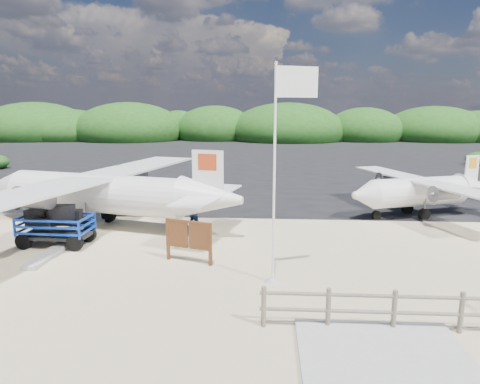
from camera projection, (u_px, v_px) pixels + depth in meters
The scene contains 12 objects.
ground at pixel (181, 253), 15.21m from camera, with size 160.00×160.00×0.00m, color beige.
asphalt_apron at pixel (239, 157), 44.58m from camera, with size 90.00×50.00×0.04m, color #B2B2B2, non-canonical shape.
walkway_pad at pixel (382, 354), 8.98m from camera, with size 3.50×2.50×0.10m, color #B2B2B2, non-canonical shape.
vegetation_band at pixel (249, 140), 69.05m from camera, with size 124.00×8.00×4.40m, color #B2B2B2, non-canonical shape.
fence at pixel (393, 330), 9.93m from camera, with size 6.40×2.00×1.10m, color #B2B2B2, non-canonical shape.
baggage_cart at pixel (58, 245), 16.08m from camera, with size 2.74×1.57×1.37m, color #0C37BA, non-canonical shape.
flagpole at pixel (273, 282), 12.71m from camera, with size 1.26×0.53×6.31m, color white, non-canonical shape.
signboard at pixel (189, 262), 14.29m from camera, with size 1.80×0.17×1.48m, color brown, non-canonical shape.
crew_a at pixel (176, 204), 18.84m from camera, with size 0.67×0.44×1.83m, color navy.
crew_b at pixel (194, 211), 18.16m from camera, with size 0.75×0.58×1.54m, color navy.
aircraft_large at pixel (370, 175), 33.04m from camera, with size 14.74×14.74×4.42m, color #B2B2B2, non-canonical shape.
aircraft_small at pixel (130, 153), 48.40m from camera, with size 7.51×7.51×2.70m, color #B2B2B2, non-canonical shape.
Camera 1 is at (3.05, -14.33, 5.09)m, focal length 32.00 mm.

